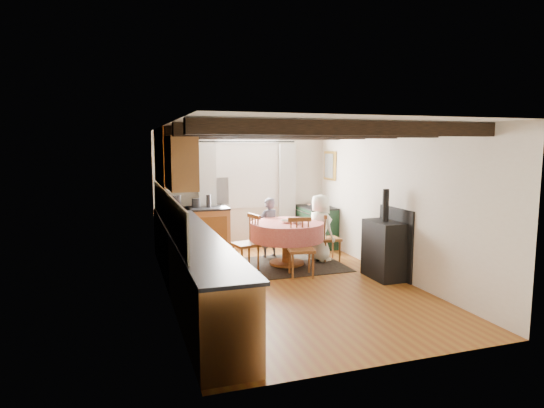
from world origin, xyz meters
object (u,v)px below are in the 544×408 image
object	(u,v)px
chair_near	(301,248)
cast_iron_stove	(385,234)
chair_left	(245,242)
cup	(298,222)
aga_range	(316,226)
child_right	(320,228)
child_far	(269,228)
chair_right	(329,237)
dining_table	(287,244)

from	to	relation	value
chair_near	cast_iron_stove	distance (m)	1.35
chair_left	cup	world-z (taller)	chair_left
chair_near	aga_range	world-z (taller)	chair_near
chair_left	child_right	xyz separation A→B (m)	(1.45, 0.14, 0.14)
cast_iron_stove	child_far	bearing A→B (deg)	125.26
chair_left	chair_right	distance (m)	1.64
child_right	chair_right	bearing A→B (deg)	-115.79
chair_near	cup	world-z (taller)	chair_near
chair_near	child_far	distance (m)	1.40
chair_right	cup	bearing A→B (deg)	119.08
child_far	cup	size ratio (longest dim) A/B	11.88
dining_table	cup	size ratio (longest dim) A/B	13.40
dining_table	chair_left	xyz separation A→B (m)	(-0.76, -0.02, 0.09)
cast_iron_stove	dining_table	bearing A→B (deg)	135.30
chair_near	aga_range	xyz separation A→B (m)	(1.12, 1.96, -0.04)
cup	aga_range	bearing A→B (deg)	56.72
dining_table	chair_right	size ratio (longest dim) A/B	1.46
cast_iron_stove	child_right	distance (m)	1.43
dining_table	cup	world-z (taller)	cup
dining_table	chair_right	distance (m)	0.88
chair_near	child_right	bearing A→B (deg)	61.17
cast_iron_stove	cup	distance (m)	1.45
chair_left	cup	distance (m)	0.96
aga_range	cast_iron_stove	world-z (taller)	cast_iron_stove
dining_table	aga_range	size ratio (longest dim) A/B	1.36
dining_table	child_far	distance (m)	0.72
child_far	child_right	xyz separation A→B (m)	(0.81, -0.57, 0.05)
chair_left	aga_range	bearing A→B (deg)	111.37
chair_right	aga_range	xyz separation A→B (m)	(0.24, 1.15, -0.00)
chair_left	child_far	xyz separation A→B (m)	(0.64, 0.71, 0.10)
aga_range	child_far	size ratio (longest dim) A/B	0.83
cup	dining_table	bearing A→B (deg)	104.02
cast_iron_stove	child_far	distance (m)	2.32
dining_table	chair_left	size ratio (longest dim) A/B	1.35
chair_near	chair_right	distance (m)	1.20
cup	chair_right	bearing A→B (deg)	27.89
dining_table	aga_range	bearing A→B (deg)	48.26
chair_near	chair_left	distance (m)	1.02
aga_range	child_far	xyz separation A→B (m)	(-1.23, -0.56, 0.14)
chair_near	cast_iron_stove	bearing A→B (deg)	-10.46
cast_iron_stove	child_right	world-z (taller)	cast_iron_stove
chair_near	chair_right	bearing A→B (deg)	53.84
chair_left	child_far	distance (m)	0.96
dining_table	child_right	world-z (taller)	child_right
dining_table	chair_right	xyz separation A→B (m)	(0.87, 0.09, 0.05)
dining_table	child_far	world-z (taller)	child_far
chair_right	child_far	xyz separation A→B (m)	(-0.99, 0.59, 0.13)
aga_range	cast_iron_stove	xyz separation A→B (m)	(0.11, -2.45, 0.28)
chair_right	cup	size ratio (longest dim) A/B	9.15
chair_near	chair_right	xyz separation A→B (m)	(0.88, 0.81, -0.04)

